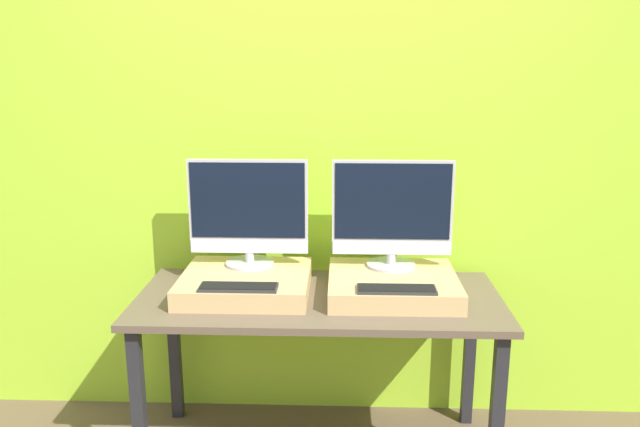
{
  "coord_description": "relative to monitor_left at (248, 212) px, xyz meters",
  "views": [
    {
      "loc": [
        0.1,
        -2.13,
        1.71
      ],
      "look_at": [
        0.0,
        0.49,
        1.06
      ],
      "focal_mm": 35.0,
      "sensor_mm": 36.0,
      "label": 1
    }
  ],
  "objects": [
    {
      "name": "wall_back",
      "position": [
        0.31,
        0.24,
        0.23
      ],
      "size": [
        8.0,
        0.04,
        2.6
      ],
      "color": "#9ED12D",
      "rests_on": "ground_plane"
    },
    {
      "name": "workbench",
      "position": [
        0.31,
        -0.16,
        -0.41
      ],
      "size": [
        1.53,
        0.66,
        0.74
      ],
      "color": "brown",
      "rests_on": "ground_plane"
    },
    {
      "name": "wooden_riser_left",
      "position": [
        0.0,
        -0.12,
        -0.28
      ],
      "size": [
        0.54,
        0.49,
        0.08
      ],
      "color": "tan",
      "rests_on": "workbench"
    },
    {
      "name": "monitor_left",
      "position": [
        0.0,
        0.0,
        0.0
      ],
      "size": [
        0.52,
        0.21,
        0.47
      ],
      "color": "#B2B2B7",
      "rests_on": "wooden_riser_left"
    },
    {
      "name": "keyboard_left",
      "position": [
        0.0,
        -0.31,
        -0.23
      ],
      "size": [
        0.31,
        0.1,
        0.01
      ],
      "color": "#2D2D2D",
      "rests_on": "wooden_riser_left"
    },
    {
      "name": "wooden_riser_right",
      "position": [
        0.63,
        -0.12,
        -0.28
      ],
      "size": [
        0.54,
        0.49,
        0.08
      ],
      "color": "tan",
      "rests_on": "workbench"
    },
    {
      "name": "monitor_right",
      "position": [
        0.63,
        0.0,
        0.0
      ],
      "size": [
        0.52,
        0.21,
        0.47
      ],
      "color": "#B2B2B7",
      "rests_on": "wooden_riser_right"
    },
    {
      "name": "keyboard_right",
      "position": [
        0.63,
        -0.31,
        -0.23
      ],
      "size": [
        0.31,
        0.1,
        0.01
      ],
      "color": "#2D2D2D",
      "rests_on": "wooden_riser_right"
    }
  ]
}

